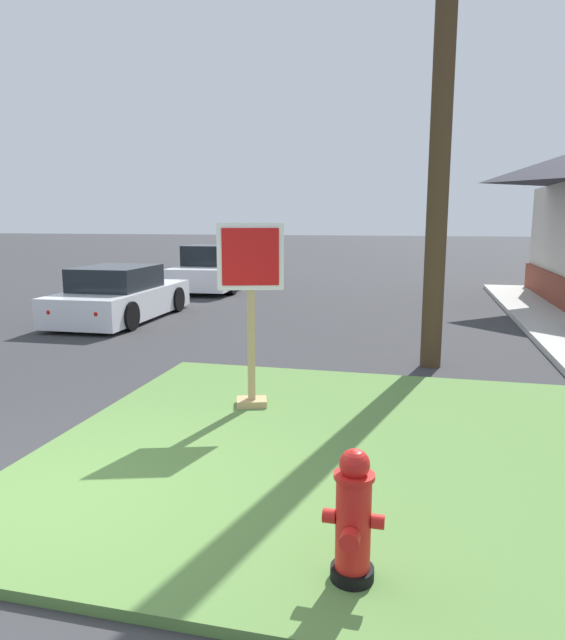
{
  "coord_description": "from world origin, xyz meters",
  "views": [
    {
      "loc": [
        2.8,
        -3.7,
        2.3
      ],
      "look_at": [
        0.95,
        4.02,
        0.9
      ],
      "focal_mm": 32.03,
      "sensor_mm": 36.0,
      "label": 1
    }
  ],
  "objects_px": {
    "parked_sedan_white": "(121,296)",
    "pickup_truck_white": "(218,270)",
    "stop_sign": "(251,318)",
    "manhole_cover": "(213,372)",
    "fire_hydrant": "(353,519)",
    "utility_pole": "(445,32)"
  },
  "relations": [
    {
      "from": "parked_sedan_white",
      "to": "utility_pole",
      "type": "relative_size",
      "value": 0.44
    },
    {
      "from": "stop_sign",
      "to": "parked_sedan_white",
      "type": "relative_size",
      "value": 0.52
    },
    {
      "from": "fire_hydrant",
      "to": "pickup_truck_white",
      "type": "xyz_separation_m",
      "value": [
        -6.25,
        14.89,
        0.13
      ]
    },
    {
      "from": "fire_hydrant",
      "to": "utility_pole",
      "type": "xyz_separation_m",
      "value": [
        0.57,
        5.87,
        4.48
      ]
    },
    {
      "from": "manhole_cover",
      "to": "fire_hydrant",
      "type": "bearing_deg",
      "value": -60.5
    },
    {
      "from": "stop_sign",
      "to": "pickup_truck_white",
      "type": "relative_size",
      "value": 0.41
    },
    {
      "from": "fire_hydrant",
      "to": "pickup_truck_white",
      "type": "height_order",
      "value": "pickup_truck_white"
    },
    {
      "from": "parked_sedan_white",
      "to": "fire_hydrant",
      "type": "bearing_deg",
      "value": -53.56
    },
    {
      "from": "fire_hydrant",
      "to": "pickup_truck_white",
      "type": "bearing_deg",
      "value": 112.77
    },
    {
      "from": "utility_pole",
      "to": "parked_sedan_white",
      "type": "bearing_deg",
      "value": 158.2
    },
    {
      "from": "fire_hydrant",
      "to": "manhole_cover",
      "type": "height_order",
      "value": "fire_hydrant"
    },
    {
      "from": "manhole_cover",
      "to": "stop_sign",
      "type": "bearing_deg",
      "value": -55.78
    },
    {
      "from": "pickup_truck_white",
      "to": "utility_pole",
      "type": "bearing_deg",
      "value": -52.9
    },
    {
      "from": "fire_hydrant",
      "to": "stop_sign",
      "type": "relative_size",
      "value": 0.39
    },
    {
      "from": "stop_sign",
      "to": "pickup_truck_white",
      "type": "distance_m",
      "value": 12.7
    },
    {
      "from": "manhole_cover",
      "to": "pickup_truck_white",
      "type": "relative_size",
      "value": 0.13
    },
    {
      "from": "parked_sedan_white",
      "to": "pickup_truck_white",
      "type": "distance_m",
      "value": 6.24
    },
    {
      "from": "fire_hydrant",
      "to": "parked_sedan_white",
      "type": "bearing_deg",
      "value": 126.44
    },
    {
      "from": "manhole_cover",
      "to": "parked_sedan_white",
      "type": "height_order",
      "value": "parked_sedan_white"
    },
    {
      "from": "stop_sign",
      "to": "manhole_cover",
      "type": "relative_size",
      "value": 3.12
    },
    {
      "from": "fire_hydrant",
      "to": "manhole_cover",
      "type": "xyz_separation_m",
      "value": [
        -2.66,
        4.7,
        -0.48
      ]
    },
    {
      "from": "manhole_cover",
      "to": "utility_pole",
      "type": "height_order",
      "value": "utility_pole"
    }
  ]
}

